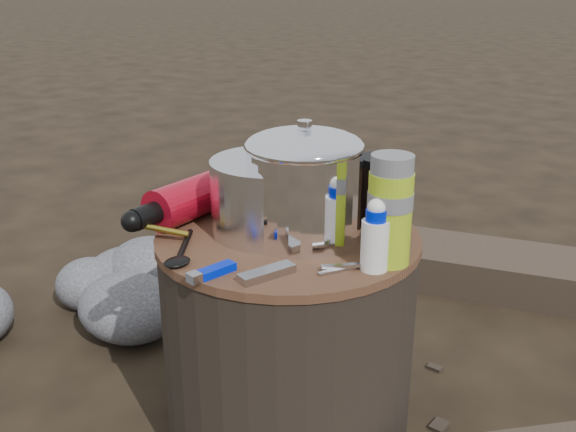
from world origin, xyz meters
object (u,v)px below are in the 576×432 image
Objects in this scene: camping_pot at (304,184)px; stump at (288,339)px; fuel_bottle at (203,194)px; travel_mug at (383,192)px; thermos at (390,211)px.

stump is at bearing -174.75° from camping_pot.
travel_mug reaches higher than fuel_bottle.
thermos is (0.17, 0.00, -0.01)m from camping_pot.
stump is 0.33m from camping_pot.
camping_pot is at bearing 5.25° from stump.
travel_mug is at bearing 25.36° from fuel_bottle.
camping_pot is at bearing -179.11° from thermos.
travel_mug is at bearing 62.27° from camping_pot.
camping_pot is at bearing -117.73° from travel_mug.
fuel_bottle is 0.35m from travel_mug.
camping_pot reaches higher than thermos.
thermos is at bearing 0.89° from camping_pot.
fuel_bottle is (-0.20, -0.02, 0.26)m from stump.
thermos reaches higher than fuel_bottle.
camping_pot is at bearing 2.29° from fuel_bottle.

